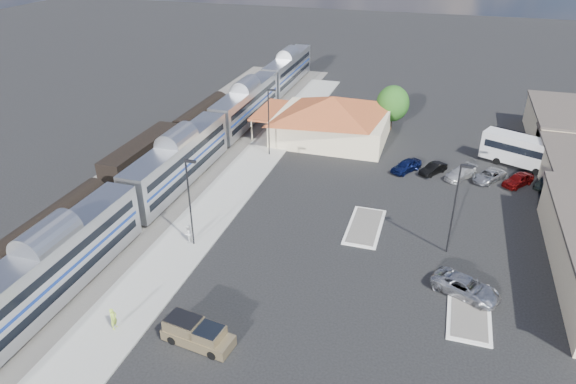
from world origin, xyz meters
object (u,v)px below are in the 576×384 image
(coach_bus, at_px, (533,153))
(pickup_truck, at_px, (198,334))
(suv, at_px, (466,287))
(station_depot, at_px, (332,118))

(coach_bus, bearing_deg, pickup_truck, 169.51)
(suv, bearing_deg, pickup_truck, 147.04)
(station_depot, xyz_separation_m, suv, (18.22, -30.00, -2.35))
(station_depot, bearing_deg, pickup_truck, -90.52)
(pickup_truck, bearing_deg, coach_bus, -26.11)
(pickup_truck, xyz_separation_m, suv, (18.59, 11.46, -0.10))
(coach_bus, bearing_deg, suv, -171.96)
(pickup_truck, distance_m, coach_bus, 46.96)
(pickup_truck, bearing_deg, suv, -50.67)
(station_depot, distance_m, coach_bus, 25.86)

